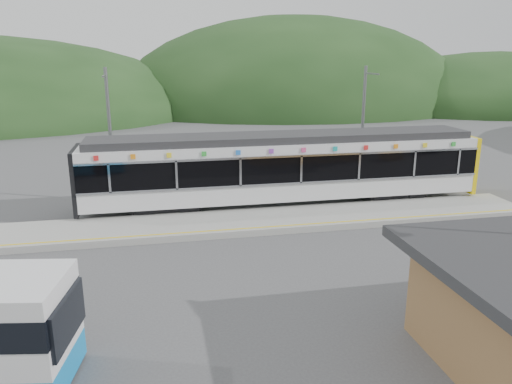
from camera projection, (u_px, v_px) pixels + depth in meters
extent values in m
plane|color=#4C4C4F|center=(281.00, 250.00, 20.13)|extent=(120.00, 120.00, 0.00)
ellipsoid|color=#1E3D19|center=(295.00, 107.00, 74.19)|extent=(52.00, 39.00, 26.00)
ellipsoid|color=#1E3D19|center=(494.00, 107.00, 74.17)|extent=(44.00, 33.00, 16.00)
cube|color=#9E9E99|center=(263.00, 221.00, 23.20)|extent=(26.00, 3.20, 0.30)
cube|color=yellow|center=(270.00, 227.00, 21.93)|extent=(26.00, 0.10, 0.01)
cube|color=black|center=(167.00, 206.00, 24.86)|extent=(3.20, 2.20, 0.56)
cube|color=black|center=(389.00, 193.00, 27.19)|extent=(3.20, 2.20, 0.56)
cube|color=silver|center=(283.00, 186.00, 25.83)|extent=(20.00, 2.90, 0.92)
cube|color=black|center=(283.00, 163.00, 25.51)|extent=(20.00, 2.96, 1.45)
cube|color=silver|center=(291.00, 183.00, 24.28)|extent=(20.00, 0.05, 0.10)
cube|color=silver|center=(292.00, 156.00, 23.92)|extent=(20.00, 0.05, 0.10)
cube|color=silver|center=(284.00, 145.00, 25.26)|extent=(20.00, 2.90, 0.45)
cube|color=#2D2D30|center=(284.00, 137.00, 25.15)|extent=(19.40, 2.50, 0.36)
cube|color=yellow|center=(460.00, 161.00, 27.57)|extent=(0.24, 2.92, 3.00)
cube|color=black|center=(77.00, 179.00, 23.63)|extent=(0.20, 2.92, 3.00)
cube|color=silver|center=(109.00, 179.00, 22.44)|extent=(0.10, 0.05, 1.35)
cube|color=silver|center=(177.00, 175.00, 23.03)|extent=(0.10, 0.05, 1.35)
cube|color=silver|center=(240.00, 172.00, 23.61)|extent=(0.10, 0.05, 1.35)
cube|color=silver|center=(301.00, 169.00, 24.19)|extent=(0.10, 0.05, 1.35)
cube|color=silver|center=(359.00, 167.00, 24.78)|extent=(0.10, 0.05, 1.35)
cube|color=silver|center=(415.00, 164.00, 25.36)|extent=(0.10, 0.05, 1.35)
cube|color=silver|center=(459.00, 162.00, 25.85)|extent=(0.10, 0.05, 1.35)
cube|color=red|center=(96.00, 158.00, 22.10)|extent=(0.22, 0.04, 0.22)
cube|color=orange|center=(133.00, 157.00, 22.41)|extent=(0.22, 0.04, 0.22)
cube|color=yellow|center=(169.00, 155.00, 22.72)|extent=(0.22, 0.04, 0.22)
cube|color=green|center=(204.00, 154.00, 23.03)|extent=(0.22, 0.04, 0.22)
cube|color=blue|center=(238.00, 153.00, 23.34)|extent=(0.22, 0.04, 0.22)
cube|color=purple|center=(271.00, 151.00, 23.66)|extent=(0.22, 0.04, 0.22)
cube|color=#E54C8C|center=(304.00, 150.00, 23.97)|extent=(0.22, 0.04, 0.22)
cube|color=#19A5A5|center=(335.00, 149.00, 24.28)|extent=(0.22, 0.04, 0.22)
cube|color=red|center=(366.00, 148.00, 24.59)|extent=(0.22, 0.04, 0.22)
cube|color=orange|center=(396.00, 146.00, 24.90)|extent=(0.22, 0.04, 0.22)
cube|color=yellow|center=(425.00, 145.00, 25.21)|extent=(0.22, 0.04, 0.22)
cube|color=green|center=(454.00, 144.00, 25.52)|extent=(0.22, 0.04, 0.22)
cylinder|color=slate|center=(110.00, 136.00, 25.94)|extent=(0.18, 0.18, 7.00)
cube|color=slate|center=(104.00, 76.00, 24.36)|extent=(0.08, 1.80, 0.08)
cylinder|color=slate|center=(362.00, 128.00, 28.66)|extent=(0.18, 0.18, 7.00)
cube|color=slate|center=(372.00, 74.00, 27.08)|extent=(0.08, 1.80, 0.08)
cylinder|color=black|center=(6.00, 369.00, 11.88)|extent=(1.22, 2.51, 0.82)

